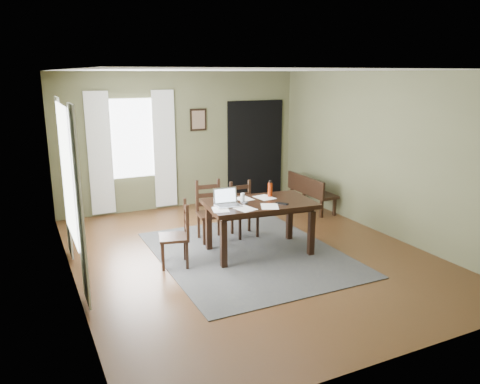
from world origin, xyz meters
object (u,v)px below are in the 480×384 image
chair_back_left (210,212)px  laptop (227,201)px  bench (310,190)px  chair_back_right (243,210)px  chair_end (177,235)px  water_bottle (270,189)px  dining_table (259,208)px

chair_back_left → laptop: 0.90m
bench → chair_back_right: bearing=112.6°
chair_end → chair_back_left: 1.15m
chair_end → water_bottle: (1.56, 0.14, 0.46)m
chair_back_left → water_bottle: (0.73, -0.65, 0.44)m
chair_back_left → bench: chair_back_left is taller
chair_back_right → water_bottle: (0.15, -0.63, 0.48)m
bench → chair_back_left: bearing=106.9°
chair_end → bench: bearing=129.3°
dining_table → bench: dining_table is taller
chair_back_right → bench: 2.00m
water_bottle → dining_table: bearing=-146.3°
chair_back_right → laptop: bearing=-128.8°
laptop → chair_back_left: bearing=90.4°
chair_end → bench: chair_end is taller
laptop → water_bottle: bearing=15.7°
chair_end → laptop: 0.86m
chair_back_right → laptop: laptop is taller
dining_table → chair_end: (-1.27, 0.05, -0.25)m
dining_table → water_bottle: size_ratio=6.56×
chair_end → bench: size_ratio=0.75×
chair_end → chair_back_left: chair_back_left is taller
bench → laptop: size_ratio=3.25×
dining_table → chair_back_right: 0.87m
bench → water_bottle: 2.26m
chair_back_right → chair_end: bearing=-150.2°
chair_back_right → water_bottle: water_bottle is taller
chair_end → laptop: (0.76, -0.01, 0.41)m
dining_table → chair_back_right: size_ratio=1.85×
chair_back_left → laptop: size_ratio=2.56×
chair_end → bench: (3.26, 1.54, -0.04)m
dining_table → chair_back_right: bearing=86.4°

